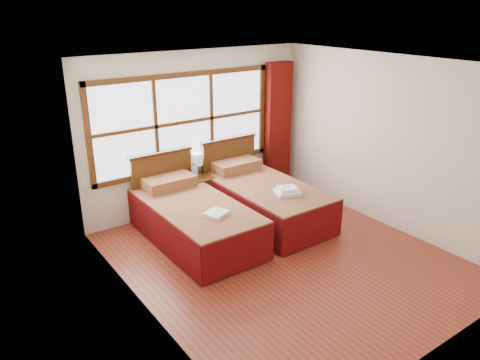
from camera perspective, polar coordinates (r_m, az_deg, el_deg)
floor at (r=6.51m, az=5.36°, el=-9.47°), size 4.50×4.50×0.00m
ceiling at (r=5.67m, az=6.27°, el=13.88°), size 4.50×4.50×0.00m
wall_back at (r=7.72m, az=-5.25°, el=5.93°), size 4.00×0.00×4.00m
wall_left at (r=4.96m, az=-12.00°, el=-3.09°), size 0.00×4.50×4.50m
wall_right at (r=7.38m, az=17.65°, el=4.32°), size 0.00×4.50×4.50m
window at (r=7.52m, az=-6.81°, el=7.04°), size 3.16×0.06×1.56m
curtain at (r=8.53m, az=4.62°, el=6.49°), size 0.50×0.16×2.30m
bed_left at (r=6.85m, az=-5.74°, el=-4.68°), size 1.13×2.20×1.10m
bed_right at (r=7.49m, az=2.73°, el=-2.22°), size 1.15×2.24×1.13m
nightstand at (r=7.75m, az=-5.04°, el=-1.78°), size 0.45×0.45×0.60m
towels_left at (r=6.32m, az=-2.92°, el=-4.09°), size 0.38×0.35×0.05m
towels_right at (r=6.99m, az=5.82°, el=-1.35°), size 0.45×0.42×0.11m
lamp at (r=7.65m, az=-5.29°, el=2.46°), size 0.19×0.19×0.38m
bottle_near at (r=7.56m, az=-5.41°, el=0.94°), size 0.06×0.06×0.24m
bottle_far at (r=7.57m, az=-5.68°, el=1.01°), size 0.07×0.07×0.26m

